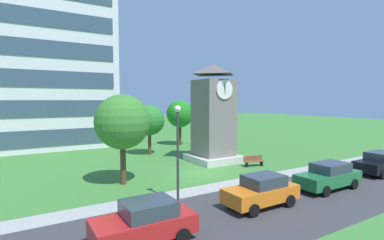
% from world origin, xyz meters
% --- Properties ---
extents(ground_plane, '(160.00, 160.00, 0.00)m').
position_xyz_m(ground_plane, '(0.00, 0.00, 0.00)').
color(ground_plane, '#3D7A33').
extents(street_asphalt, '(120.00, 7.20, 0.01)m').
position_xyz_m(street_asphalt, '(0.00, -8.00, 0.00)').
color(street_asphalt, '#38383A').
rests_on(street_asphalt, ground).
extents(kerb_strip, '(120.00, 1.60, 0.01)m').
position_xyz_m(kerb_strip, '(0.00, -3.60, 0.00)').
color(kerb_strip, '#9E9E99').
rests_on(kerb_strip, ground).
extents(office_building, '(18.40, 10.89, 19.20)m').
position_xyz_m(office_building, '(-10.49, 21.46, 9.60)').
color(office_building, silver).
rests_on(office_building, ground).
extents(clock_tower, '(4.19, 4.19, 9.00)m').
position_xyz_m(clock_tower, '(3.47, 3.07, 3.97)').
color(clock_tower, slate).
rests_on(clock_tower, ground).
extents(park_bench, '(1.86, 0.89, 0.88)m').
position_xyz_m(park_bench, '(5.27, -0.38, 0.46)').
color(park_bench, brown).
rests_on(park_bench, ground).
extents(street_lamp, '(0.36, 0.36, 5.43)m').
position_xyz_m(street_lamp, '(-4.66, -4.95, 3.40)').
color(street_lamp, '#333338').
rests_on(street_lamp, ground).
extents(tree_near_tower, '(3.43, 3.43, 5.69)m').
position_xyz_m(tree_near_tower, '(5.58, 13.35, 3.95)').
color(tree_near_tower, '#513823').
rests_on(tree_near_tower, ground).
extents(tree_streetside, '(3.16, 3.16, 5.20)m').
position_xyz_m(tree_streetside, '(-0.32, 9.26, 3.60)').
color(tree_streetside, '#513823').
rests_on(tree_streetside, ground).
extents(tree_by_building, '(3.71, 3.71, 6.11)m').
position_xyz_m(tree_by_building, '(-6.07, 0.23, 4.23)').
color(tree_by_building, '#513823').
rests_on(tree_by_building, ground).
extents(parked_car_red, '(4.07, 2.07, 1.69)m').
position_xyz_m(parked_car_red, '(-7.91, -8.17, 0.86)').
color(parked_car_red, red).
rests_on(parked_car_red, ground).
extents(parked_car_orange, '(4.19, 1.94, 1.69)m').
position_xyz_m(parked_car_orange, '(-1.05, -7.70, 0.86)').
color(parked_car_orange, orange).
rests_on(parked_car_orange, ground).
extents(parked_car_green, '(4.71, 1.95, 1.69)m').
position_xyz_m(parked_car_green, '(4.85, -7.70, 0.86)').
color(parked_car_green, '#1E6B38').
rests_on(parked_car_green, ground).
extents(parked_car_black, '(4.55, 2.08, 1.69)m').
position_xyz_m(parked_car_black, '(11.84, -7.40, 0.86)').
color(parked_car_black, black).
rests_on(parked_car_black, ground).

